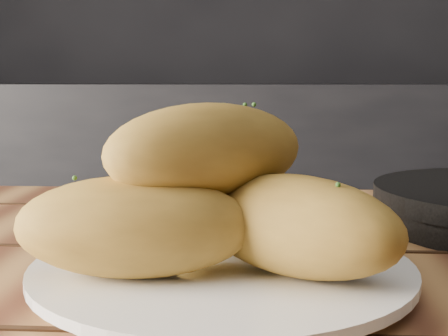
% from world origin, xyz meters
% --- Properties ---
extents(counter, '(2.80, 0.60, 0.90)m').
position_xyz_m(counter, '(0.00, 1.70, 0.45)').
color(counter, black).
rests_on(counter, ground).
extents(plate, '(0.30, 0.30, 0.02)m').
position_xyz_m(plate, '(-0.39, 0.42, 0.76)').
color(plate, white).
rests_on(plate, table).
extents(bread_rolls, '(0.30, 0.25, 0.13)m').
position_xyz_m(bread_rolls, '(-0.40, 0.42, 0.82)').
color(bread_rolls, '#A37B2D').
rests_on(bread_rolls, plate).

